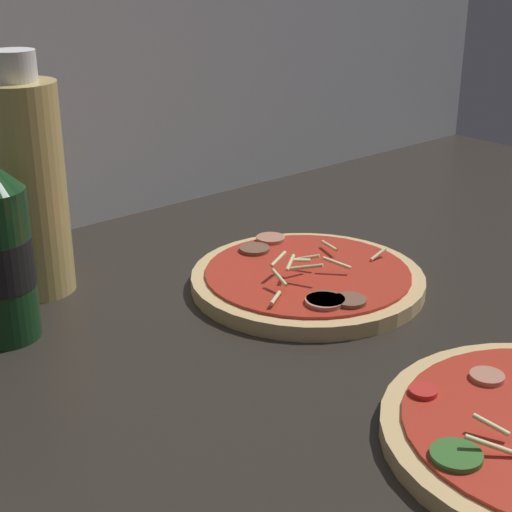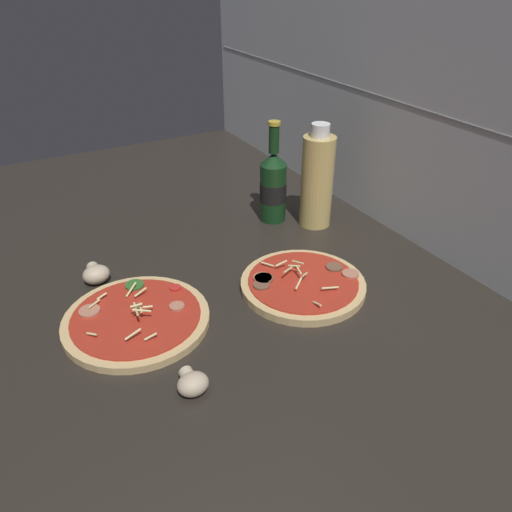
# 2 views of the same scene
# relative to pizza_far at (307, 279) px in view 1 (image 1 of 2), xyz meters

# --- Properties ---
(counter_slab) EXTENTS (1.60, 0.90, 0.03)m
(counter_slab) POSITION_rel_pizza_far_xyz_m (-0.15, -0.15, -0.02)
(counter_slab) COLOR #28231E
(counter_slab) RESTS_ON ground
(pizza_far) EXTENTS (0.23, 0.23, 0.04)m
(pizza_far) POSITION_rel_pizza_far_xyz_m (0.00, 0.00, 0.00)
(pizza_far) COLOR tan
(pizza_far) RESTS_ON counter_slab
(oil_bottle) EXTENTS (0.07, 0.07, 0.23)m
(oil_bottle) POSITION_rel_pizza_far_xyz_m (-0.20, 0.17, 0.10)
(oil_bottle) COLOR #D6B766
(oil_bottle) RESTS_ON counter_slab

